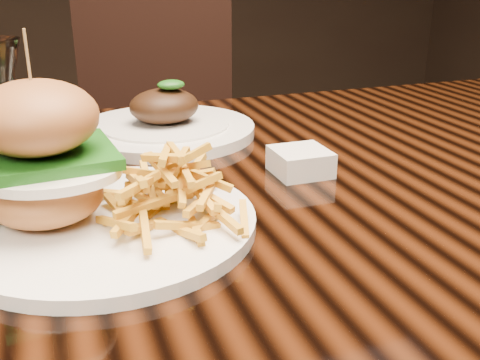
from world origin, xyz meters
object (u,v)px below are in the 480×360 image
object	(u,v)px
burger_plate	(96,182)
far_dish	(165,125)
chair_far	(162,139)
dining_table	(244,224)

from	to	relation	value
burger_plate	far_dish	world-z (taller)	burger_plate
burger_plate	chair_far	world-z (taller)	burger_plate
chair_far	dining_table	bearing A→B (deg)	-85.90
far_dish	chair_far	xyz separation A→B (m)	(0.13, 0.67, -0.23)
burger_plate	chair_far	size ratio (longest dim) A/B	0.35
burger_plate	far_dish	xyz separation A→B (m)	(0.15, 0.33, -0.04)
burger_plate	far_dish	distance (m)	0.37
burger_plate	chair_far	distance (m)	1.07
dining_table	burger_plate	size ratio (longest dim) A/B	4.87
burger_plate	chair_far	xyz separation A→B (m)	(0.27, 1.00, -0.27)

